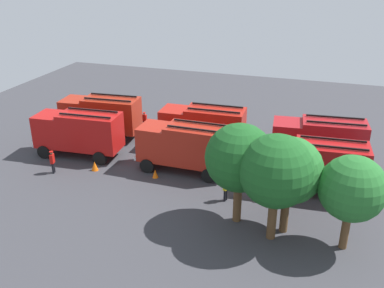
{
  "coord_description": "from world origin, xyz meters",
  "views": [
    {
      "loc": [
        -9.62,
        30.0,
        15.23
      ],
      "look_at": [
        0.0,
        0.0,
        1.4
      ],
      "focal_mm": 40.33,
      "sensor_mm": 36.0,
      "label": 1
    }
  ],
  "objects_px": {
    "firefighter_0": "(161,123)",
    "firefighter_3": "(145,120)",
    "fire_truck_5": "(79,131)",
    "tree_3": "(240,158)",
    "fire_truck_3": "(314,164)",
    "traffic_cone_0": "(155,174)",
    "tree_2": "(276,171)",
    "firefighter_2": "(226,187)",
    "tree_0": "(352,189)",
    "fire_truck_0": "(319,139)",
    "fire_truck_4": "(185,145)",
    "fire_truck_2": "(101,114)",
    "traffic_cone_2": "(202,132)",
    "tree_1": "(289,171)",
    "firefighter_1": "(52,161)",
    "traffic_cone_1": "(95,166)",
    "fire_truck_1": "(203,126)",
    "firefighter_4": "(243,161)"
  },
  "relations": [
    {
      "from": "firefighter_4",
      "to": "traffic_cone_2",
      "type": "xyz_separation_m",
      "value": [
        5.06,
        -6.08,
        -0.62
      ]
    },
    {
      "from": "fire_truck_5",
      "to": "tree_3",
      "type": "height_order",
      "value": "tree_3"
    },
    {
      "from": "fire_truck_0",
      "to": "fire_truck_1",
      "type": "xyz_separation_m",
      "value": [
        9.39,
        -0.05,
        0.0
      ]
    },
    {
      "from": "fire_truck_3",
      "to": "firefighter_1",
      "type": "xyz_separation_m",
      "value": [
        18.88,
        3.09,
        -1.14
      ]
    },
    {
      "from": "fire_truck_0",
      "to": "fire_truck_4",
      "type": "xyz_separation_m",
      "value": [
        9.53,
        4.2,
        0.0
      ]
    },
    {
      "from": "firefighter_0",
      "to": "firefighter_3",
      "type": "height_order",
      "value": "firefighter_0"
    },
    {
      "from": "firefighter_2",
      "to": "tree_0",
      "type": "relative_size",
      "value": 0.32
    },
    {
      "from": "firefighter_1",
      "to": "traffic_cone_2",
      "type": "height_order",
      "value": "firefighter_1"
    },
    {
      "from": "firefighter_3",
      "to": "tree_2",
      "type": "xyz_separation_m",
      "value": [
        -13.97,
        13.67,
        3.43
      ]
    },
    {
      "from": "fire_truck_1",
      "to": "firefighter_0",
      "type": "relative_size",
      "value": 4.12
    },
    {
      "from": "fire_truck_4",
      "to": "firefighter_1",
      "type": "xyz_separation_m",
      "value": [
        9.43,
        3.42,
        -1.14
      ]
    },
    {
      "from": "fire_truck_5",
      "to": "firefighter_3",
      "type": "bearing_deg",
      "value": -114.4
    },
    {
      "from": "fire_truck_2",
      "to": "firefighter_1",
      "type": "xyz_separation_m",
      "value": [
        0.08,
        7.56,
        -1.14
      ]
    },
    {
      "from": "tree_0",
      "to": "fire_truck_3",
      "type": "bearing_deg",
      "value": -70.61
    },
    {
      "from": "fire_truck_0",
      "to": "tree_1",
      "type": "bearing_deg",
      "value": 76.86
    },
    {
      "from": "fire_truck_5",
      "to": "firefighter_0",
      "type": "xyz_separation_m",
      "value": [
        -4.48,
        -6.66,
        -1.16
      ]
    },
    {
      "from": "fire_truck_1",
      "to": "fire_truck_5",
      "type": "height_order",
      "value": "same"
    },
    {
      "from": "fire_truck_0",
      "to": "tree_1",
      "type": "xyz_separation_m",
      "value": [
        1.39,
        9.93,
        1.91
      ]
    },
    {
      "from": "firefighter_0",
      "to": "fire_truck_4",
      "type": "bearing_deg",
      "value": -72.23
    },
    {
      "from": "fire_truck_1",
      "to": "firefighter_4",
      "type": "xyz_separation_m",
      "value": [
        -4.12,
        3.12,
        -1.2
      ]
    },
    {
      "from": "firefighter_1",
      "to": "tree_0",
      "type": "distance_m",
      "value": 21.37
    },
    {
      "from": "fire_truck_3",
      "to": "fire_truck_5",
      "type": "xyz_separation_m",
      "value": [
        18.55,
        -0.32,
        0.0
      ]
    },
    {
      "from": "tree_1",
      "to": "tree_3",
      "type": "bearing_deg",
      "value": -5.44
    },
    {
      "from": "fire_truck_0",
      "to": "fire_truck_4",
      "type": "distance_m",
      "value": 10.41
    },
    {
      "from": "fire_truck_5",
      "to": "firefighter_3",
      "type": "relative_size",
      "value": 4.41
    },
    {
      "from": "fire_truck_4",
      "to": "fire_truck_2",
      "type": "bearing_deg",
      "value": -22.82
    },
    {
      "from": "firefighter_2",
      "to": "firefighter_3",
      "type": "bearing_deg",
      "value": 151.2
    },
    {
      "from": "traffic_cone_1",
      "to": "fire_truck_4",
      "type": "bearing_deg",
      "value": -162.58
    },
    {
      "from": "firefighter_3",
      "to": "traffic_cone_2",
      "type": "distance_m",
      "value": 5.68
    },
    {
      "from": "fire_truck_4",
      "to": "tree_1",
      "type": "height_order",
      "value": "tree_1"
    },
    {
      "from": "fire_truck_0",
      "to": "firefighter_0",
      "type": "distance_m",
      "value": 14.41
    },
    {
      "from": "firefighter_4",
      "to": "tree_3",
      "type": "xyz_separation_m",
      "value": [
        -0.97,
        6.57,
        3.36
      ]
    },
    {
      "from": "tree_1",
      "to": "traffic_cone_2",
      "type": "distance_m",
      "value": 16.16
    },
    {
      "from": "tree_2",
      "to": "firefighter_3",
      "type": "bearing_deg",
      "value": -44.38
    },
    {
      "from": "fire_truck_3",
      "to": "traffic_cone_0",
      "type": "distance_m",
      "value": 11.46
    },
    {
      "from": "fire_truck_2",
      "to": "firefighter_2",
      "type": "relative_size",
      "value": 4.04
    },
    {
      "from": "fire_truck_3",
      "to": "traffic_cone_2",
      "type": "height_order",
      "value": "fire_truck_3"
    },
    {
      "from": "tree_0",
      "to": "tree_2",
      "type": "relative_size",
      "value": 0.87
    },
    {
      "from": "fire_truck_2",
      "to": "firefighter_3",
      "type": "xyz_separation_m",
      "value": [
        -2.9,
        -2.92,
        -1.22
      ]
    },
    {
      "from": "tree_1",
      "to": "traffic_cone_0",
      "type": "distance_m",
      "value": 11.31
    },
    {
      "from": "traffic_cone_1",
      "to": "tree_2",
      "type": "bearing_deg",
      "value": 162.29
    },
    {
      "from": "tree_3",
      "to": "traffic_cone_1",
      "type": "relative_size",
      "value": 8.73
    },
    {
      "from": "fire_truck_5",
      "to": "tree_3",
      "type": "xyz_separation_m",
      "value": [
        -14.33,
        5.44,
        2.15
      ]
    },
    {
      "from": "traffic_cone_1",
      "to": "traffic_cone_2",
      "type": "bearing_deg",
      "value": -122.22
    },
    {
      "from": "fire_truck_3",
      "to": "traffic_cone_1",
      "type": "xyz_separation_m",
      "value": [
        16.11,
        1.75,
        -1.79
      ]
    },
    {
      "from": "fire_truck_2",
      "to": "traffic_cone_2",
      "type": "distance_m",
      "value": 9.27
    },
    {
      "from": "fire_truck_2",
      "to": "tree_1",
      "type": "xyz_separation_m",
      "value": [
        -17.49,
        9.87,
        1.91
      ]
    },
    {
      "from": "fire_truck_4",
      "to": "traffic_cone_2",
      "type": "distance_m",
      "value": 7.47
    },
    {
      "from": "tree_1",
      "to": "traffic_cone_2",
      "type": "height_order",
      "value": "tree_1"
    },
    {
      "from": "firefighter_0",
      "to": "firefighter_3",
      "type": "relative_size",
      "value": 1.06
    }
  ]
}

